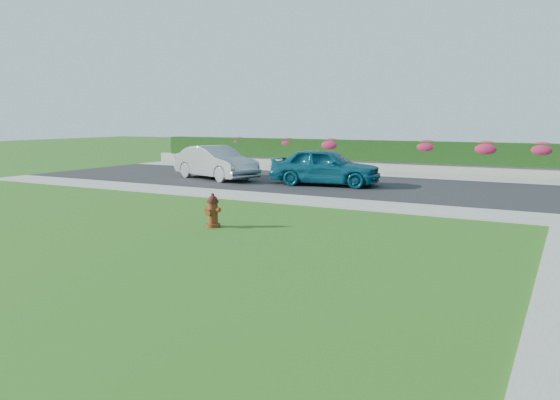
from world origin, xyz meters
The scene contains 15 objects.
ground centered at (0.00, 0.00, 0.00)m, with size 120.00×120.00×0.00m, color black.
street_far centered at (-5.00, 14.00, 0.02)m, with size 26.00×8.00×0.04m, color black.
sidewalk_far centered at (-6.00, 9.00, 0.02)m, with size 24.00×2.00×0.04m, color gray.
sidewalk_beyond centered at (-1.00, 19.00, 0.02)m, with size 34.00×2.00×0.04m, color gray.
retaining_wall centered at (-1.00, 20.50, 0.30)m, with size 34.00×0.40×0.60m, color gray.
hedge centered at (-1.00, 20.60, 1.15)m, with size 32.00×0.90×1.10m, color black.
fire_hydrant centered at (-1.92, 3.62, 0.43)m, with size 0.46×0.44×0.90m.
sedan_teal centered at (-2.91, 13.30, 0.84)m, with size 1.89×4.69×1.60m, color #0D4E64.
sedan_silver centered at (-8.46, 13.08, 0.82)m, with size 1.65×4.73×1.56m, color #929498.
flower_clump_a centered at (-11.96, 20.50, 1.48)m, with size 1.13×0.73×0.56m, color #B41E42.
flower_clump_b centered at (-8.48, 20.50, 1.46)m, with size 1.21×0.78×0.61m, color #B41E42.
flower_clump_c centered at (-5.71, 20.50, 1.41)m, with size 1.45×0.93×0.73m, color #B41E42.
flower_clump_d centered at (-0.36, 20.50, 1.42)m, with size 1.40×0.90×0.70m, color #B41E42.
flower_clump_e centered at (2.59, 20.50, 1.40)m, with size 1.51×0.97×0.75m, color #B41E42.
flower_clump_f centered at (5.06, 20.50, 1.41)m, with size 1.44×0.93×0.72m, color #B41E42.
Camera 1 is at (6.46, -8.10, 2.86)m, focal length 35.00 mm.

